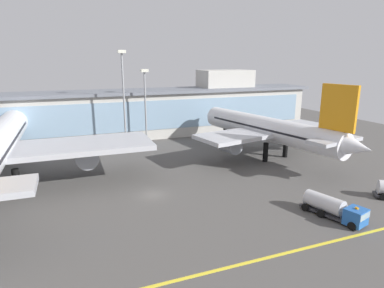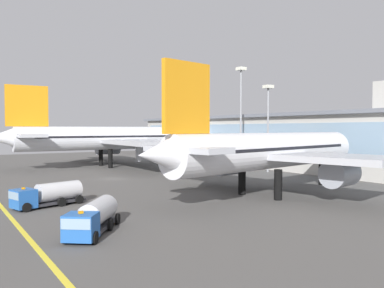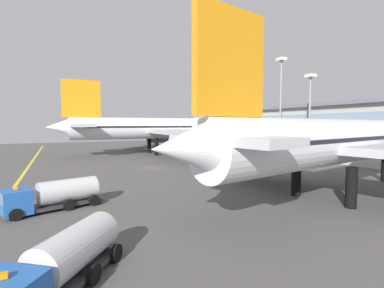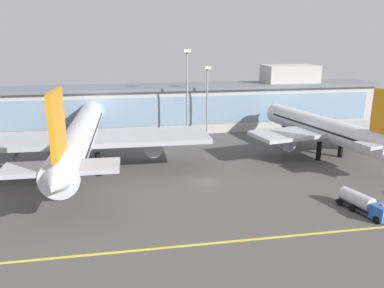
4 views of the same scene
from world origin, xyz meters
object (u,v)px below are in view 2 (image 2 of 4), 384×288
airliner_near_left (119,139)px  baggage_tug_near (93,218)px  fuel_tanker_truck (47,195)px  apron_light_mast_west (268,114)px  apron_light_mast_centre (241,103)px  airliner_near_right (271,151)px

airliner_near_left → baggage_tug_near: size_ratio=7.06×
fuel_tanker_truck → apron_light_mast_west: (-14.35, 50.80, 11.53)m
airliner_near_left → fuel_tanker_truck: 53.93m
fuel_tanker_truck → baggage_tug_near: same height
baggage_tug_near → apron_light_mast_centre: size_ratio=0.36×
fuel_tanker_truck → apron_light_mast_centre: bearing=-172.9°
airliner_near_left → apron_light_mast_west: bearing=-53.3°
fuel_tanker_truck → baggage_tug_near: (15.56, 0.50, 0.00)m
apron_light_mast_west → apron_light_mast_centre: size_ratio=0.81×
baggage_tug_near → apron_light_mast_west: bearing=158.4°
baggage_tug_near → apron_light_mast_west: 59.64m
fuel_tanker_truck → baggage_tug_near: size_ratio=1.08×
airliner_near_right → baggage_tug_near: 30.37m
apron_light_mast_west → apron_light_mast_centre: apron_light_mast_centre is taller
airliner_near_right → apron_light_mast_centre: bearing=46.3°
airliner_near_right → airliner_near_left: bearing=80.1°
airliner_near_left → airliner_near_right: 54.13m
airliner_near_right → baggage_tug_near: bearing=-177.8°
airliner_near_right → baggage_tug_near: (7.00, -29.15, -4.85)m
airliner_near_left → apron_light_mast_west: airliner_near_left is taller
airliner_near_right → fuel_tanker_truck: airliner_near_right is taller
airliner_near_left → apron_light_mast_centre: apron_light_mast_centre is taller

